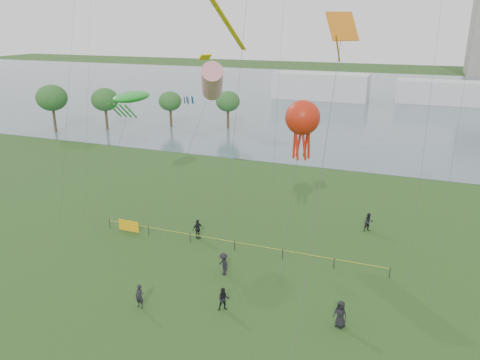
% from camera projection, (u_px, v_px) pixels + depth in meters
% --- Properties ---
extents(lake, '(400.00, 120.00, 0.08)m').
position_uv_depth(lake, '(374.00, 98.00, 111.82)').
color(lake, slate).
rests_on(lake, ground_plane).
extents(pavilion_left, '(22.00, 8.00, 6.00)m').
position_uv_depth(pavilion_left, '(321.00, 86.00, 110.49)').
color(pavilion_left, silver).
rests_on(pavilion_left, ground_plane).
extents(pavilion_right, '(18.00, 7.00, 5.00)m').
position_uv_depth(pavilion_right, '(439.00, 92.00, 104.53)').
color(pavilion_right, silver).
rests_on(pavilion_right, ground_plane).
extents(trees, '(30.34, 17.44, 7.82)m').
position_uv_depth(trees, '(123.00, 100.00, 78.08)').
color(trees, '#3D2F1B').
rests_on(trees, ground_plane).
extents(fence, '(24.07, 0.07, 1.05)m').
position_uv_depth(fence, '(168.00, 232.00, 39.66)').
color(fence, black).
rests_on(fence, ground_plane).
extents(spectator_a, '(0.95, 0.88, 1.56)m').
position_uv_depth(spectator_a, '(224.00, 299.00, 29.73)').
color(spectator_a, black).
rests_on(spectator_a, ground_plane).
extents(spectator_b, '(1.27, 1.19, 1.72)m').
position_uv_depth(spectator_b, '(224.00, 264.00, 33.87)').
color(spectator_b, black).
rests_on(spectator_b, ground_plane).
extents(spectator_c, '(0.84, 1.08, 1.71)m').
position_uv_depth(spectator_c, '(198.00, 229.00, 39.60)').
color(spectator_c, black).
rests_on(spectator_c, ground_plane).
extents(spectator_d, '(0.99, 0.81, 1.75)m').
position_uv_depth(spectator_d, '(340.00, 314.00, 28.07)').
color(spectator_d, black).
rests_on(spectator_d, ground_plane).
extents(spectator_f, '(0.63, 0.45, 1.63)m').
position_uv_depth(spectator_f, '(140.00, 296.00, 29.99)').
color(spectator_f, black).
rests_on(spectator_f, ground_plane).
extents(spectator_g, '(1.03, 1.00, 1.68)m').
position_uv_depth(spectator_g, '(369.00, 222.00, 40.97)').
color(spectator_g, black).
rests_on(spectator_g, ground_plane).
extents(kite_windsock, '(4.31, 10.98, 14.35)m').
position_uv_depth(kite_windsock, '(212.00, 82.00, 42.19)').
color(kite_windsock, '#3F3F42').
extents(kite_creature, '(2.60, 9.75, 11.47)m').
position_uv_depth(kite_creature, '(131.00, 97.00, 42.69)').
color(kite_creature, '#3F3F42').
extents(kite_octopus, '(2.40, 4.17, 12.54)m').
position_uv_depth(kite_octopus, '(303.00, 118.00, 31.83)').
color(kite_octopus, '#3F3F42').
extents(kite_delta, '(1.66, 11.61, 18.01)m').
position_uv_depth(kite_delta, '(340.00, 44.00, 22.36)').
color(kite_delta, '#3F3F42').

